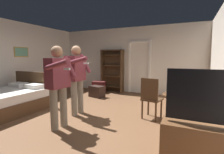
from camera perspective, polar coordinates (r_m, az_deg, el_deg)
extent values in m
plane|color=brown|center=(4.37, -10.50, -13.09)|extent=(7.42, 7.42, 0.00)
cube|color=silver|center=(7.18, 5.40, 5.70)|extent=(6.28, 0.12, 2.69)
cube|color=#B2933F|center=(6.77, -28.36, 7.45)|extent=(0.03, 0.54, 0.34)
cube|color=#67A789|center=(6.76, -28.29, 7.46)|extent=(0.01, 0.48, 0.28)
cube|color=white|center=(7.09, 5.88, 3.08)|extent=(0.08, 0.08, 2.05)
cube|color=white|center=(6.86, 12.61, 2.83)|extent=(0.08, 0.08, 2.05)
cube|color=white|center=(6.97, 9.36, 11.73)|extent=(0.93, 0.08, 0.08)
cube|color=#4C331E|center=(5.37, -32.53, -8.32)|extent=(1.51, 1.96, 0.35)
cube|color=silver|center=(5.31, -32.72, -5.34)|extent=(1.45, 1.90, 0.22)
cube|color=#4C331E|center=(5.84, -24.97, -3.38)|extent=(1.51, 0.08, 1.02)
cube|color=white|center=(5.93, -29.02, -2.29)|extent=(0.50, 0.34, 0.12)
cube|color=white|center=(5.41, -24.87, -2.86)|extent=(0.50, 0.34, 0.12)
cube|color=#4C331E|center=(7.39, -3.11, 2.22)|extent=(0.06, 0.32, 1.78)
cube|color=#4C331E|center=(7.02, 3.41, 1.97)|extent=(0.06, 0.32, 1.78)
cube|color=#4C331E|center=(7.18, 0.07, 9.05)|extent=(0.96, 0.32, 0.04)
cube|color=#4C331E|center=(7.33, 0.56, 2.19)|extent=(0.96, 0.02, 1.78)
cube|color=#4C331E|center=(7.28, 0.06, -3.15)|extent=(0.90, 0.32, 0.03)
cube|color=#4C331E|center=(7.22, 0.07, 0.34)|extent=(0.90, 0.32, 0.03)
cube|color=#4C331E|center=(7.18, 0.07, 3.87)|extent=(0.90, 0.32, 0.03)
cube|color=#4C331E|center=(7.17, 0.07, 7.43)|extent=(0.90, 0.32, 0.03)
cube|color=brown|center=(2.73, 30.78, -19.93)|extent=(1.28, 0.40, 0.58)
cube|color=black|center=(2.49, 31.77, -5.79)|extent=(1.19, 0.05, 0.69)
cube|color=#31677D|center=(2.52, 31.69, -5.65)|extent=(1.13, 0.01, 0.63)
cylinder|color=brown|center=(3.88, 20.98, -10.77)|extent=(0.08, 0.08, 0.67)
cylinder|color=brown|center=(3.99, 20.78, -15.17)|extent=(0.36, 0.36, 0.03)
cylinder|color=brown|center=(3.79, 21.20, -5.71)|extent=(0.61, 0.61, 0.03)
cube|color=black|center=(3.79, 20.76, -5.29)|extent=(0.38, 0.32, 0.02)
cube|color=black|center=(3.65, 21.35, -3.95)|extent=(0.37, 0.29, 0.09)
cube|color=#274953|center=(3.66, 21.32, -3.94)|extent=(0.33, 0.25, 0.07)
cylinder|color=#352924|center=(3.68, 23.38, -4.16)|extent=(0.06, 0.06, 0.22)
cylinder|color=#352924|center=(3.66, 23.48, -2.01)|extent=(0.03, 0.03, 0.06)
cylinder|color=#4C331E|center=(4.33, 16.33, -10.27)|extent=(0.04, 0.04, 0.45)
cylinder|color=#4C331E|center=(4.46, 12.18, -9.67)|extent=(0.04, 0.04, 0.45)
cylinder|color=#4C331E|center=(4.03, 14.59, -11.51)|extent=(0.04, 0.04, 0.45)
cylinder|color=#4C331E|center=(4.16, 10.18, -10.81)|extent=(0.04, 0.04, 0.45)
cube|color=#4C331E|center=(4.18, 13.41, -7.34)|extent=(0.50, 0.50, 0.04)
cube|color=#4C331E|center=(3.97, 12.53, -4.06)|extent=(0.42, 0.13, 0.50)
cylinder|color=gray|center=(3.78, -16.04, -9.62)|extent=(0.15, 0.15, 0.85)
cylinder|color=gray|center=(3.61, -19.03, -10.50)|extent=(0.15, 0.15, 0.85)
cube|color=brown|center=(3.55, -17.91, 1.26)|extent=(0.30, 0.48, 0.60)
sphere|color=#936B4C|center=(3.54, -18.17, 8.17)|extent=(0.23, 0.23, 0.23)
cylinder|color=brown|center=(3.66, -14.06, 3.25)|extent=(0.34, 0.12, 0.49)
cylinder|color=brown|center=(3.17, -18.16, 4.00)|extent=(0.55, 0.13, 0.21)
cube|color=white|center=(2.97, -14.97, 2.67)|extent=(0.12, 0.05, 0.04)
cylinder|color=gray|center=(4.55, -10.67, -6.50)|extent=(0.15, 0.15, 0.88)
cylinder|color=gray|center=(4.37, -12.70, -7.10)|extent=(0.15, 0.15, 0.88)
cube|color=brown|center=(4.34, -11.90, 2.90)|extent=(0.29, 0.45, 0.62)
sphere|color=#936B4C|center=(4.34, -12.05, 8.75)|extent=(0.24, 0.24, 0.24)
cylinder|color=brown|center=(4.47, -9.04, 4.54)|extent=(0.35, 0.11, 0.50)
cylinder|color=brown|center=(3.99, -11.45, 5.51)|extent=(0.52, 0.12, 0.20)
cube|color=white|center=(3.81, -8.73, 4.63)|extent=(0.12, 0.04, 0.04)
cube|color=black|center=(6.31, -5.15, -4.88)|extent=(0.61, 0.48, 0.41)
cube|color=#4C1919|center=(7.12, -4.41, -3.34)|extent=(0.57, 0.41, 0.46)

